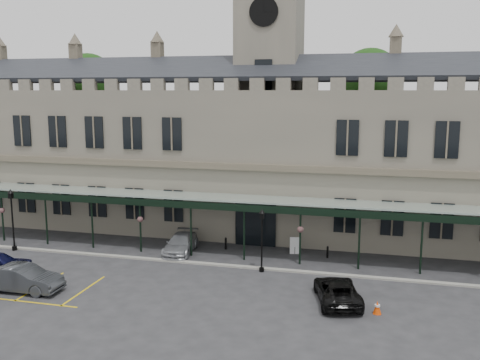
% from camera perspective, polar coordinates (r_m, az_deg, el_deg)
% --- Properties ---
extents(ground, '(140.00, 140.00, 0.00)m').
position_cam_1_polar(ground, '(32.19, -2.71, -12.34)').
color(ground, '#29292C').
extents(station_building, '(60.00, 10.36, 17.30)m').
position_cam_1_polar(station_building, '(45.65, 3.08, 2.58)').
color(station_building, '#645F53').
rests_on(station_building, ground).
extents(clock_tower, '(5.60, 5.60, 24.80)m').
position_cam_1_polar(clock_tower, '(45.41, 3.18, 10.94)').
color(clock_tower, '#645F53').
rests_on(clock_tower, ground).
extents(canopy, '(50.00, 4.10, 4.30)m').
position_cam_1_polar(canopy, '(38.28, 0.54, -4.96)').
color(canopy, '#8C9E93').
rests_on(canopy, ground).
extents(kerb, '(60.00, 0.40, 0.12)m').
position_cam_1_polar(kerb, '(37.13, -0.19, -9.20)').
color(kerb, gray).
rests_on(kerb, ground).
extents(tree_behind_left, '(6.00, 6.00, 16.00)m').
position_cam_1_polar(tree_behind_left, '(61.78, -15.84, 9.95)').
color(tree_behind_left, '#332314').
rests_on(tree_behind_left, ground).
extents(tree_behind_mid, '(6.00, 6.00, 16.00)m').
position_cam_1_polar(tree_behind_mid, '(53.55, 13.67, 10.16)').
color(tree_behind_mid, '#332314').
rests_on(tree_behind_mid, ground).
extents(lamp_post_left, '(0.45, 0.45, 4.73)m').
position_cam_1_polar(lamp_post_left, '(43.72, -23.14, -3.37)').
color(lamp_post_left, black).
rests_on(lamp_post_left, ground).
extents(lamp_post_mid, '(0.41, 0.41, 4.30)m').
position_cam_1_polar(lamp_post_mid, '(35.58, 2.35, -5.86)').
color(lamp_post_mid, black).
rests_on(lamp_post_mid, ground).
extents(traffic_cone, '(0.46, 0.46, 0.73)m').
position_cam_1_polar(traffic_cone, '(30.72, 14.43, -13.03)').
color(traffic_cone, '#DE4007').
rests_on(traffic_cone, ground).
extents(sign_board, '(0.74, 0.20, 1.28)m').
position_cam_1_polar(sign_board, '(40.05, 5.88, -7.00)').
color(sign_board, black).
rests_on(sign_board, ground).
extents(bollard_left, '(0.16, 0.16, 0.91)m').
position_cam_1_polar(bollard_left, '(41.05, -1.53, -6.78)').
color(bollard_left, black).
rests_on(bollard_left, ground).
extents(bollard_right, '(0.15, 0.15, 0.86)m').
position_cam_1_polar(bollard_right, '(39.53, 9.32, -7.60)').
color(bollard_right, black).
rests_on(bollard_right, ground).
extents(car_left_b, '(4.90, 1.78, 1.61)m').
position_cam_1_polar(car_left_b, '(35.25, -22.18, -9.70)').
color(car_left_b, '#303337').
rests_on(car_left_b, ground).
extents(car_taxi, '(2.40, 4.92, 1.38)m').
position_cam_1_polar(car_taxi, '(40.37, -6.34, -6.77)').
color(car_taxi, '#96989D').
rests_on(car_taxi, ground).
extents(car_van, '(3.36, 5.28, 1.36)m').
position_cam_1_polar(car_van, '(31.68, 10.33, -11.54)').
color(car_van, black).
rests_on(car_van, ground).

